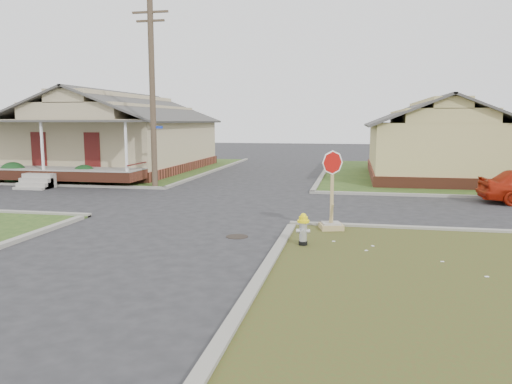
# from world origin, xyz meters

# --- Properties ---
(ground) EXTENTS (120.00, 120.00, 0.00)m
(ground) POSITION_xyz_m (0.00, 0.00, 0.00)
(ground) COLOR #252527
(ground) RESTS_ON ground
(verge_far_left) EXTENTS (19.00, 19.00, 0.05)m
(verge_far_left) POSITION_xyz_m (-13.00, 18.00, 0.03)
(verge_far_left) COLOR #274317
(verge_far_left) RESTS_ON ground
(curbs) EXTENTS (80.00, 40.00, 0.12)m
(curbs) POSITION_xyz_m (0.00, 5.00, 0.00)
(curbs) COLOR gray
(curbs) RESTS_ON ground
(manhole) EXTENTS (0.64, 0.64, 0.01)m
(manhole) POSITION_xyz_m (2.20, -0.50, 0.01)
(manhole) COLOR black
(manhole) RESTS_ON ground
(corner_house) EXTENTS (10.10, 15.50, 5.30)m
(corner_house) POSITION_xyz_m (-10.00, 16.68, 2.28)
(corner_house) COLOR brown
(corner_house) RESTS_ON ground
(side_house_yellow) EXTENTS (7.60, 11.60, 4.70)m
(side_house_yellow) POSITION_xyz_m (10.00, 16.50, 2.19)
(side_house_yellow) COLOR brown
(side_house_yellow) RESTS_ON ground
(utility_pole) EXTENTS (1.80, 0.28, 9.00)m
(utility_pole) POSITION_xyz_m (-4.20, 8.90, 4.66)
(utility_pole) COLOR #3F3124
(utility_pole) RESTS_ON ground
(fire_hydrant) EXTENTS (0.32, 0.32, 0.86)m
(fire_hydrant) POSITION_xyz_m (4.19, -1.29, 0.52)
(fire_hydrant) COLOR black
(fire_hydrant) RESTS_ON ground
(stop_sign) EXTENTS (0.68, 0.66, 2.39)m
(stop_sign) POSITION_xyz_m (4.83, 0.83, 0.57)
(stop_sign) COLOR tan
(stop_sign) RESTS_ON ground
(hedge_left) EXTENTS (1.44, 1.18, 1.10)m
(hedge_left) POSITION_xyz_m (-12.26, 9.11, 0.60)
(hedge_left) COLOR #133617
(hedge_left) RESTS_ON verge_far_left
(hedge_right) EXTENTS (1.35, 1.11, 1.03)m
(hedge_right) POSITION_xyz_m (-8.32, 9.43, 0.57)
(hedge_right) COLOR #133617
(hedge_right) RESTS_ON verge_far_left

